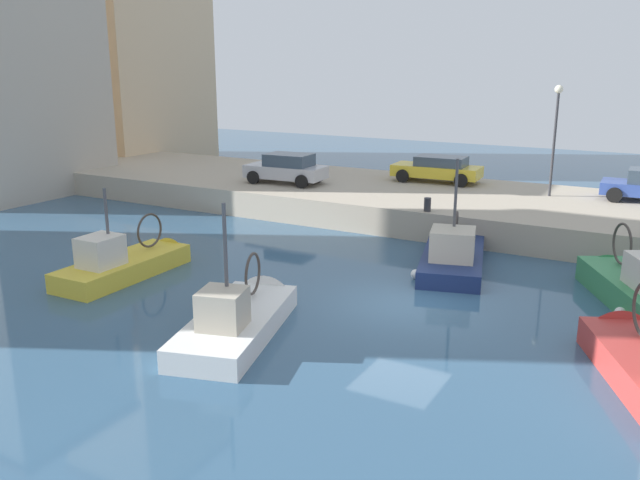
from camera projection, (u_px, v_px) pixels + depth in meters
water_surface at (403, 305)px, 19.65m from camera, size 80.00×80.00×0.00m
quay_wall at (502, 211)px, 29.18m from camera, size 9.00×56.00×1.20m
fishing_boat_green at (631, 295)px, 20.08m from camera, size 5.68×4.19×4.41m
fishing_boat_white at (242, 325)px, 17.86m from camera, size 6.20×3.40×4.56m
fishing_boat_yellow at (131, 270)px, 22.52m from camera, size 5.71×2.02×3.91m
fishing_boat_navy at (453, 260)px, 23.57m from camera, size 6.43×3.44×4.82m
parked_car_silver at (287, 168)px, 32.38m from camera, size 2.13×4.01×1.46m
parked_car_yellow at (438, 169)px, 32.74m from camera, size 2.09×4.39×1.29m
mooring_bollard_north at (427, 205)px, 26.40m from camera, size 0.28×0.28×0.55m
quay_streetlamp at (556, 122)px, 28.66m from camera, size 0.36×0.36×4.83m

